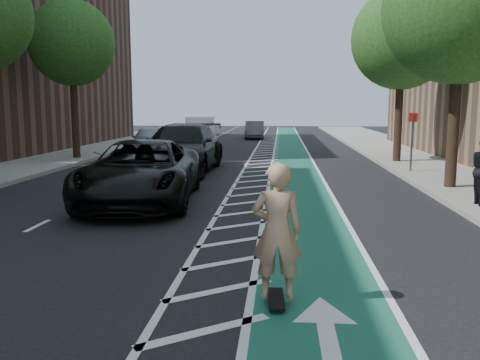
# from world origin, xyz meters

# --- Properties ---
(ground) EXTENTS (120.00, 120.00, 0.00)m
(ground) POSITION_xyz_m (0.00, 0.00, 0.00)
(ground) COLOR black
(ground) RESTS_ON ground
(bike_lane) EXTENTS (2.00, 90.00, 0.01)m
(bike_lane) POSITION_xyz_m (3.00, 10.00, 0.01)
(bike_lane) COLOR #1A5C51
(bike_lane) RESTS_ON ground
(buffer_strip) EXTENTS (1.40, 90.00, 0.01)m
(buffer_strip) POSITION_xyz_m (1.50, 10.00, 0.01)
(buffer_strip) COLOR silver
(buffer_strip) RESTS_ON ground
(sidewalk_right) EXTENTS (5.00, 90.00, 0.15)m
(sidewalk_right) POSITION_xyz_m (9.50, 10.00, 0.07)
(sidewalk_right) COLOR gray
(sidewalk_right) RESTS_ON ground
(curb_right) EXTENTS (0.12, 90.00, 0.16)m
(curb_right) POSITION_xyz_m (7.05, 10.00, 0.08)
(curb_right) COLOR gray
(curb_right) RESTS_ON ground
(curb_left) EXTENTS (0.12, 90.00, 0.16)m
(curb_left) POSITION_xyz_m (-7.05, 10.00, 0.08)
(curb_left) COLOR gray
(curb_left) RESTS_ON ground
(tree_r_c) EXTENTS (4.20, 4.20, 7.90)m
(tree_r_c) POSITION_xyz_m (7.90, 8.00, 5.77)
(tree_r_c) COLOR #382619
(tree_r_c) RESTS_ON ground
(tree_r_d) EXTENTS (4.20, 4.20, 7.90)m
(tree_r_d) POSITION_xyz_m (7.90, 16.00, 5.77)
(tree_r_d) COLOR #382619
(tree_r_d) RESTS_ON ground
(tree_l_d) EXTENTS (4.20, 4.20, 7.90)m
(tree_l_d) POSITION_xyz_m (-7.90, 16.00, 5.77)
(tree_l_d) COLOR #382619
(tree_l_d) RESTS_ON ground
(sign_post) EXTENTS (0.35, 0.08, 2.47)m
(sign_post) POSITION_xyz_m (7.60, 12.00, 1.35)
(sign_post) COLOR #4C4C4C
(sign_post) RESTS_ON ground
(skateboard) EXTENTS (0.26, 0.80, 0.11)m
(skateboard) POSITION_xyz_m (2.37, -1.86, 0.09)
(skateboard) COLOR black
(skateboard) RESTS_ON ground
(skateboarder) EXTENTS (0.72, 0.49, 1.91)m
(skateboarder) POSITION_xyz_m (2.37, -1.86, 1.06)
(skateboarder) COLOR tan
(skateboarder) RESTS_ON skateboard
(suv_near) EXTENTS (3.47, 6.62, 1.78)m
(suv_near) POSITION_xyz_m (-1.55, 5.42, 0.89)
(suv_near) COLOR black
(suv_near) RESTS_ON ground
(suv_far) EXTENTS (2.95, 6.93, 1.99)m
(suv_far) POSITION_xyz_m (-1.73, 12.26, 1.00)
(suv_far) COLOR black
(suv_far) RESTS_ON ground
(car_silver) EXTENTS (2.36, 4.85, 1.59)m
(car_silver) POSITION_xyz_m (-5.10, 20.03, 0.80)
(car_silver) COLOR #A2A3A8
(car_silver) RESTS_ON ground
(car_grey) EXTENTS (1.69, 4.47, 1.46)m
(car_grey) POSITION_xyz_m (0.20, 33.75, 0.73)
(car_grey) COLOR #5A5A5F
(car_grey) RESTS_ON ground
(box_truck) EXTENTS (2.36, 4.62, 1.86)m
(box_truck) POSITION_xyz_m (-3.89, 30.46, 0.86)
(box_truck) COLOR white
(box_truck) RESTS_ON ground
(barrel_a) EXTENTS (0.66, 0.66, 0.90)m
(barrel_a) POSITION_xyz_m (-2.20, 7.96, 0.42)
(barrel_a) COLOR orange
(barrel_a) RESTS_ON ground
(barrel_b) EXTENTS (0.59, 0.59, 0.80)m
(barrel_b) POSITION_xyz_m (-2.07, 9.71, 0.38)
(barrel_b) COLOR #FF480D
(barrel_b) RESTS_ON ground
(barrel_c) EXTENTS (0.58, 0.58, 0.79)m
(barrel_c) POSITION_xyz_m (-4.00, 18.18, 0.37)
(barrel_c) COLOR #FD5D0D
(barrel_c) RESTS_ON ground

